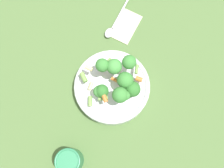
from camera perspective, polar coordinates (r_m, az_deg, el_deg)
The scene contains 6 objects.
ground_plane at distance 0.82m, azimuth 0.00°, elevation -1.07°, with size 3.00×3.00×0.00m, color #4C6B38.
bowl at distance 0.79m, azimuth 0.00°, elevation -0.67°, with size 0.23×0.23×0.04m.
pasta_salad at distance 0.73m, azimuth 1.24°, elevation 0.81°, with size 0.18×0.15×0.09m.
cup at distance 0.76m, azimuth -9.17°, elevation -16.21°, with size 0.07×0.07×0.09m.
napkin at distance 0.89m, azimuth 2.87°, elevation 12.56°, with size 0.12×0.14×0.01m.
spoon at distance 0.88m, azimuth 0.50°, elevation 12.80°, with size 0.09×0.15×0.01m.
Camera 1 is at (-0.01, -0.19, 0.79)m, focal length 42.00 mm.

